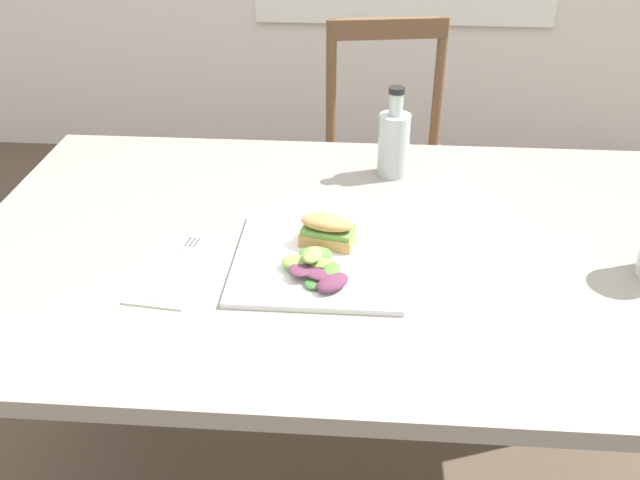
{
  "coord_description": "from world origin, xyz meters",
  "views": [
    {
      "loc": [
        0.01,
        -0.89,
        1.39
      ],
      "look_at": [
        -0.06,
        0.13,
        0.76
      ],
      "focal_mm": 39.06,
      "sensor_mm": 36.0,
      "label": 1
    }
  ],
  "objects_px": {
    "sandwich_half_front": "(328,230)",
    "bottle_cold_brew": "(394,146)",
    "dining_table": "(364,294)",
    "chair_wooden_far": "(389,167)",
    "plate_lunch": "(318,260)",
    "fork_on_napkin": "(179,261)"
  },
  "relations": [
    {
      "from": "chair_wooden_far",
      "to": "plate_lunch",
      "type": "height_order",
      "value": "chair_wooden_far"
    },
    {
      "from": "sandwich_half_front",
      "to": "fork_on_napkin",
      "type": "relative_size",
      "value": 0.54
    },
    {
      "from": "dining_table",
      "to": "chair_wooden_far",
      "type": "distance_m",
      "value": 0.94
    },
    {
      "from": "plate_lunch",
      "to": "sandwich_half_front",
      "type": "distance_m",
      "value": 0.06
    },
    {
      "from": "chair_wooden_far",
      "to": "bottle_cold_brew",
      "type": "height_order",
      "value": "bottle_cold_brew"
    },
    {
      "from": "plate_lunch",
      "to": "fork_on_napkin",
      "type": "distance_m",
      "value": 0.23
    },
    {
      "from": "dining_table",
      "to": "sandwich_half_front",
      "type": "relative_size",
      "value": 14.11
    },
    {
      "from": "chair_wooden_far",
      "to": "bottle_cold_brew",
      "type": "bearing_deg",
      "value": -91.6
    },
    {
      "from": "sandwich_half_front",
      "to": "bottle_cold_brew",
      "type": "xyz_separation_m",
      "value": [
        0.12,
        0.31,
        0.03
      ]
    },
    {
      "from": "chair_wooden_far",
      "to": "sandwich_half_front",
      "type": "relative_size",
      "value": 8.6
    },
    {
      "from": "dining_table",
      "to": "chair_wooden_far",
      "type": "xyz_separation_m",
      "value": [
        0.07,
        0.92,
        -0.18
      ]
    },
    {
      "from": "chair_wooden_far",
      "to": "fork_on_napkin",
      "type": "bearing_deg",
      "value": -110.48
    },
    {
      "from": "fork_on_napkin",
      "to": "plate_lunch",
      "type": "bearing_deg",
      "value": 5.19
    },
    {
      "from": "plate_lunch",
      "to": "fork_on_napkin",
      "type": "relative_size",
      "value": 1.51
    },
    {
      "from": "sandwich_half_front",
      "to": "bottle_cold_brew",
      "type": "height_order",
      "value": "bottle_cold_brew"
    },
    {
      "from": "plate_lunch",
      "to": "dining_table",
      "type": "bearing_deg",
      "value": 43.36
    },
    {
      "from": "plate_lunch",
      "to": "chair_wooden_far",
      "type": "bearing_deg",
      "value": 81.58
    },
    {
      "from": "dining_table",
      "to": "chair_wooden_far",
      "type": "relative_size",
      "value": 1.64
    },
    {
      "from": "sandwich_half_front",
      "to": "dining_table",
      "type": "bearing_deg",
      "value": 25.68
    },
    {
      "from": "fork_on_napkin",
      "to": "bottle_cold_brew",
      "type": "height_order",
      "value": "bottle_cold_brew"
    },
    {
      "from": "fork_on_napkin",
      "to": "chair_wooden_far",
      "type": "bearing_deg",
      "value": 69.52
    },
    {
      "from": "bottle_cold_brew",
      "to": "dining_table",
      "type": "bearing_deg",
      "value": -100.26
    }
  ]
}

